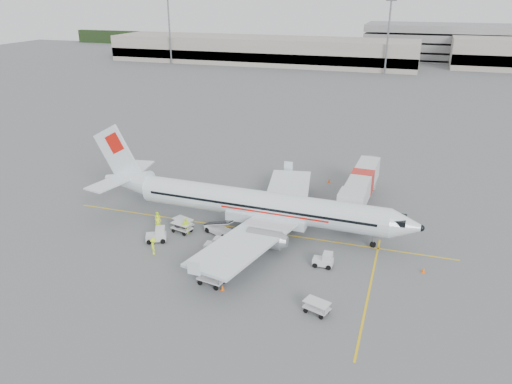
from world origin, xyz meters
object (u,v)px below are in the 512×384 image
at_px(tug_mid, 214,244).
at_px(tug_fore, 323,259).
at_px(jet_bridge, 361,189).
at_px(belt_loader, 219,224).
at_px(tug_aft, 156,234).
at_px(aircraft, 260,187).

bearing_deg(tug_mid, tug_fore, 0.45).
bearing_deg(jet_bridge, belt_loader, -135.48).
height_order(jet_bridge, belt_loader, jet_bridge).
bearing_deg(tug_aft, tug_fore, -23.66).
relative_size(aircraft, tug_aft, 17.46).
height_order(aircraft, belt_loader, aircraft).
relative_size(belt_loader, tug_mid, 2.28).
distance_m(jet_bridge, tug_aft, 25.38).
height_order(belt_loader, tug_aft, belt_loader).
bearing_deg(belt_loader, aircraft, 55.88).
bearing_deg(tug_aft, belt_loader, 7.68).
relative_size(tug_mid, tug_aft, 0.95).
xyz_separation_m(aircraft, jet_bridge, (9.88, 9.88, -2.82)).
bearing_deg(belt_loader, tug_aft, -124.76).
xyz_separation_m(jet_bridge, tug_mid, (-12.79, -16.18, -1.51)).
bearing_deg(jet_bridge, tug_fore, -93.56).
bearing_deg(aircraft, tug_aft, -144.89).
bearing_deg(tug_fore, tug_mid, -177.80).
height_order(tug_fore, tug_aft, tug_aft).
height_order(aircraft, tug_fore, aircraft).
bearing_deg(tug_fore, tug_aft, -178.81).
xyz_separation_m(aircraft, tug_aft, (-9.63, -6.27, -4.28)).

